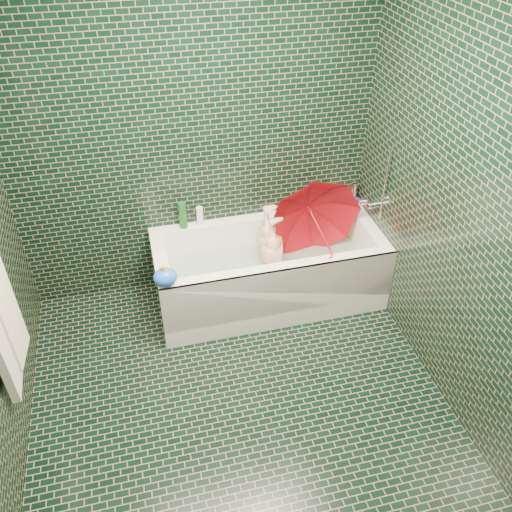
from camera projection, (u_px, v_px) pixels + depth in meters
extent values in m
plane|color=black|center=(242.00, 411.00, 3.45)|extent=(2.80, 2.80, 0.00)
plane|color=black|center=(194.00, 137.00, 3.76)|extent=(2.80, 0.00, 2.80)
plane|color=black|center=(471.00, 220.00, 2.94)|extent=(0.00, 2.80, 2.80)
cube|color=white|center=(268.00, 289.00, 4.28)|extent=(1.70, 0.75, 0.15)
cube|color=white|center=(258.00, 237.00, 4.36)|extent=(1.70, 0.10, 0.40)
cube|color=white|center=(280.00, 288.00, 3.86)|extent=(1.70, 0.10, 0.40)
cube|color=white|center=(366.00, 246.00, 4.27)|extent=(0.10, 0.55, 0.40)
cube|color=white|center=(163.00, 278.00, 3.95)|extent=(0.10, 0.55, 0.40)
cube|color=white|center=(282.00, 300.00, 3.87)|extent=(1.70, 0.02, 0.55)
cube|color=#43D129|center=(268.00, 281.00, 4.23)|extent=(1.35, 0.47, 0.01)
cube|color=silver|center=(268.00, 266.00, 4.14)|extent=(1.48, 0.53, 0.00)
cylinder|color=silver|center=(376.00, 204.00, 4.04)|extent=(0.14, 0.05, 0.05)
cylinder|color=silver|center=(363.00, 202.00, 4.07)|extent=(0.05, 0.04, 0.04)
cylinder|color=silver|center=(385.00, 185.00, 3.83)|extent=(0.01, 0.01, 0.55)
imported|color=tan|center=(274.00, 264.00, 4.15)|extent=(0.97, 0.42, 0.28)
imported|color=red|center=(320.00, 229.00, 4.01)|extent=(0.91, 0.80, 0.96)
imported|color=white|center=(341.00, 204.00, 4.38)|extent=(0.11, 0.11, 0.24)
imported|color=#3F1F74|center=(355.00, 205.00, 4.37)|extent=(0.12, 0.12, 0.21)
imported|color=#15491F|center=(344.00, 206.00, 4.36)|extent=(0.14, 0.14, 0.17)
cylinder|color=#15491F|center=(323.00, 196.00, 4.29)|extent=(0.07, 0.07, 0.20)
cylinder|color=silver|center=(354.00, 193.00, 4.35)|extent=(0.05, 0.05, 0.18)
cylinder|color=#15491F|center=(183.00, 215.00, 4.06)|extent=(0.06, 0.06, 0.22)
cylinder|color=white|center=(200.00, 216.00, 4.11)|extent=(0.06, 0.06, 0.15)
ellipsoid|color=yellow|center=(316.00, 205.00, 4.30)|extent=(0.11, 0.10, 0.07)
sphere|color=yellow|center=(320.00, 199.00, 4.30)|extent=(0.05, 0.05, 0.05)
cone|color=orange|center=(322.00, 198.00, 4.31)|extent=(0.03, 0.03, 0.02)
ellipsoid|color=blue|center=(165.00, 277.00, 3.54)|extent=(0.18, 0.15, 0.12)
cylinder|color=yellow|center=(164.00, 268.00, 3.50)|extent=(0.04, 0.04, 0.04)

